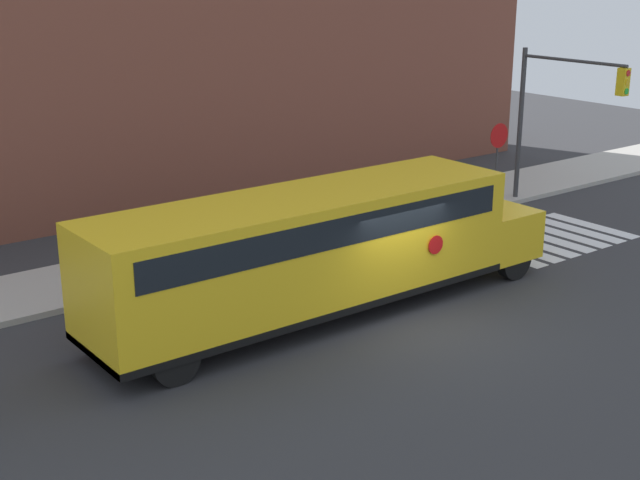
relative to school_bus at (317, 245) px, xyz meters
name	(u,v)px	position (x,y,z in m)	size (l,w,h in m)	color
ground_plane	(404,319)	(1.45, -1.38, -1.69)	(60.00, 60.00, 0.00)	#333335
sidewalk_strip	(248,246)	(1.45, 5.12, -1.61)	(44.00, 3.00, 0.15)	#B2ADA3
building_backdrop	(131,6)	(1.45, 11.62, 4.68)	(32.00, 4.00, 12.73)	brown
crosswalk_stripes	(546,238)	(8.89, 0.62, -1.68)	(4.70, 3.20, 0.01)	white
school_bus	(317,245)	(0.00, 0.00, 0.00)	(11.79, 2.57, 2.90)	yellow
stop_sign	(498,151)	(10.32, 3.92, 0.18)	(0.80, 0.10, 2.76)	#38383A
traffic_light	(555,104)	(11.38, 2.63, 1.73)	(0.28, 3.93, 5.07)	#38383A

